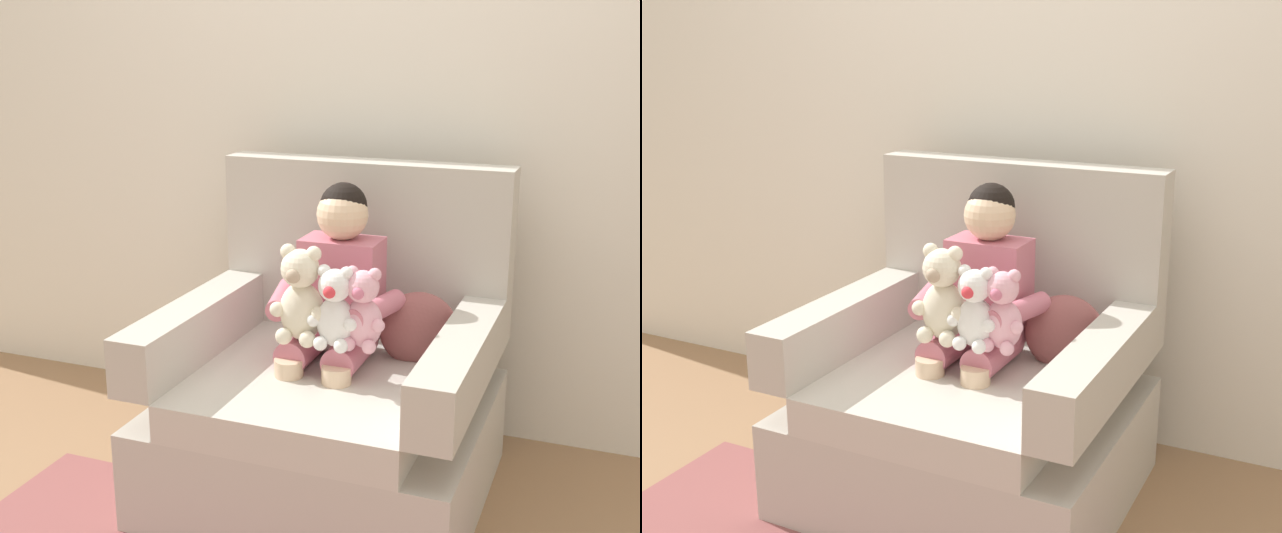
# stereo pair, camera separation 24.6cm
# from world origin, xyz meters

# --- Properties ---
(ground_plane) EXTENTS (8.00, 8.00, 0.00)m
(ground_plane) POSITION_xyz_m (0.00, 0.00, 0.00)
(ground_plane) COLOR #936D4C
(back_wall) EXTENTS (6.00, 0.10, 2.60)m
(back_wall) POSITION_xyz_m (0.00, 0.68, 1.30)
(back_wall) COLOR silver
(back_wall) RESTS_ON ground
(armchair) EXTENTS (1.04, 0.94, 1.07)m
(armchair) POSITION_xyz_m (0.00, 0.05, 0.33)
(armchair) COLOR #BCB7AD
(armchair) RESTS_ON ground
(seated_child) EXTENTS (0.45, 0.39, 0.82)m
(seated_child) POSITION_xyz_m (-0.00, 0.08, 0.67)
(seated_child) COLOR #C66B7F
(seated_child) RESTS_ON armchair
(plush_pink) EXTENTS (0.15, 0.13, 0.26)m
(plush_pink) POSITION_xyz_m (0.14, -0.07, 0.69)
(plush_pink) COLOR #EAA8BC
(plush_pink) RESTS_ON armchair
(plush_cream) EXTENTS (0.19, 0.15, 0.31)m
(plush_cream) POSITION_xyz_m (-0.06, -0.08, 0.71)
(plush_cream) COLOR silver
(plush_cream) RESTS_ON armchair
(plush_white) EXTENTS (0.16, 0.13, 0.26)m
(plush_white) POSITION_xyz_m (0.06, -0.09, 0.69)
(plush_white) COLOR white
(plush_white) RESTS_ON armchair
(throw_pillow) EXTENTS (0.28, 0.18, 0.26)m
(throw_pillow) POSITION_xyz_m (0.26, 0.18, 0.56)
(throw_pillow) COLOR #8C4C4C
(throw_pillow) RESTS_ON armchair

